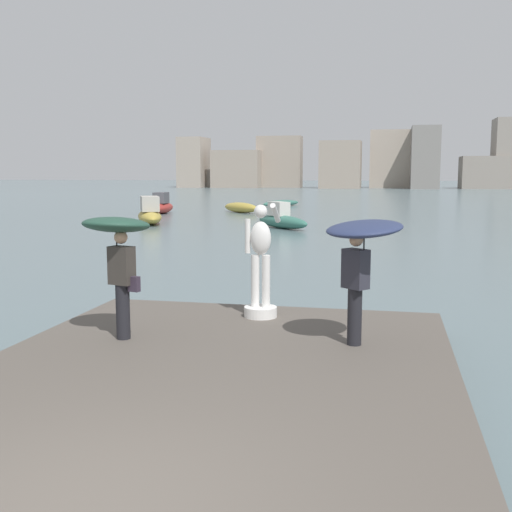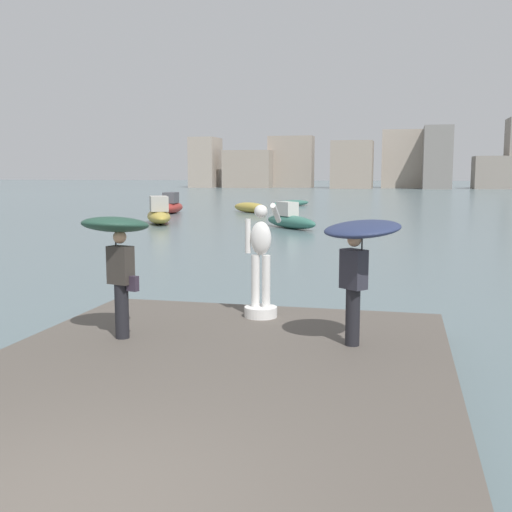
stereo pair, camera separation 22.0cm
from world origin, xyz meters
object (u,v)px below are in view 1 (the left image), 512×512
(statue_white_figure, at_px, (261,270))
(boat_near, at_px, (281,203))
(boat_mid, at_px, (150,214))
(boat_leftward, at_px, (162,206))
(onlooker_left, at_px, (118,241))
(onlooker_right, at_px, (362,245))
(boat_far, at_px, (241,208))
(boat_rightward, at_px, (282,219))

(statue_white_figure, height_order, boat_near, statue_white_figure)
(boat_mid, relative_size, boat_leftward, 1.29)
(onlooker_left, relative_size, boat_near, 0.38)
(statue_white_figure, relative_size, boat_mid, 0.41)
(onlooker_right, xyz_separation_m, boat_far, (-10.64, 36.68, -1.55))
(boat_mid, height_order, boat_rightward, boat_mid)
(statue_white_figure, xyz_separation_m, onlooker_right, (1.87, -1.57, 0.68))
(boat_leftward, relative_size, boat_rightward, 1.00)
(onlooker_left, distance_m, boat_rightward, 24.63)
(boat_leftward, bearing_deg, boat_far, 20.31)
(onlooker_right, height_order, boat_mid, onlooker_right)
(onlooker_right, height_order, boat_near, onlooker_right)
(onlooker_left, relative_size, boat_mid, 0.39)
(boat_near, bearing_deg, boat_leftward, -121.52)
(onlooker_left, bearing_deg, boat_rightward, 93.70)
(statue_white_figure, distance_m, boat_far, 36.19)
(boat_near, relative_size, boat_leftward, 1.29)
(boat_leftward, bearing_deg, boat_mid, -73.88)
(statue_white_figure, bearing_deg, onlooker_left, -134.90)
(boat_near, xyz_separation_m, boat_far, (-1.51, -9.44, 0.11))
(onlooker_left, relative_size, onlooker_right, 1.01)
(onlooker_right, distance_m, boat_leftward, 38.24)
(boat_near, xyz_separation_m, boat_rightward, (3.78, -21.91, 0.20))
(onlooker_right, relative_size, boat_mid, 0.38)
(onlooker_left, relative_size, boat_far, 0.54)
(boat_far, xyz_separation_m, boat_rightward, (5.28, -12.47, 0.09))
(boat_near, height_order, boat_rightward, boat_rightward)
(boat_far, bearing_deg, boat_rightward, -67.05)
(boat_leftward, xyz_separation_m, boat_rightward, (10.82, -10.42, -0.09))
(boat_leftward, bearing_deg, statue_white_figure, -66.59)
(onlooker_left, xyz_separation_m, boat_leftward, (-12.41, 34.96, -1.39))
(boat_mid, distance_m, boat_far, 11.47)
(boat_far, bearing_deg, boat_mid, -104.78)
(statue_white_figure, xyz_separation_m, boat_mid, (-11.69, 24.01, -0.67))
(statue_white_figure, xyz_separation_m, boat_far, (-8.77, 35.10, -0.87))
(onlooker_right, xyz_separation_m, boat_near, (-9.13, 46.12, -1.66))
(onlooker_right, bearing_deg, boat_far, 106.17)
(onlooker_left, distance_m, onlooker_right, 3.78)
(boat_mid, height_order, boat_leftward, boat_mid)
(boat_leftward, bearing_deg, onlooker_left, -70.46)
(boat_near, bearing_deg, boat_mid, -102.18)
(onlooker_left, distance_m, boat_leftward, 37.12)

